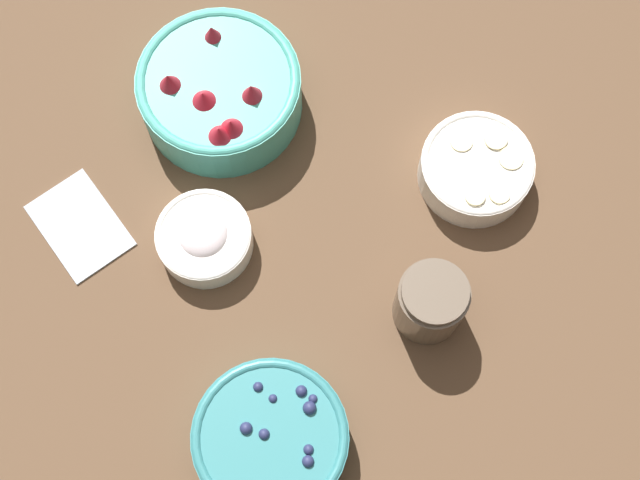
# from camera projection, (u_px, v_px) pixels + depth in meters

# --- Properties ---
(ground_plane) EXTENTS (4.00, 4.00, 0.00)m
(ground_plane) POSITION_uv_depth(u_px,v_px,m) (252.00, 186.00, 1.16)
(ground_plane) COLOR brown
(bowl_strawberries) EXTENTS (0.21, 0.21, 0.10)m
(bowl_strawberries) POSITION_uv_depth(u_px,v_px,m) (220.00, 90.00, 1.15)
(bowl_strawberries) COLOR #47AD9E
(bowl_strawberries) RESTS_ON ground_plane
(bowl_blueberries) EXTENTS (0.18, 0.18, 0.06)m
(bowl_blueberries) POSITION_uv_depth(u_px,v_px,m) (271.00, 439.00, 1.03)
(bowl_blueberries) COLOR teal
(bowl_blueberries) RESTS_ON ground_plane
(bowl_bananas) EXTENTS (0.14, 0.14, 0.05)m
(bowl_bananas) POSITION_uv_depth(u_px,v_px,m) (476.00, 168.00, 1.14)
(bowl_bananas) COLOR white
(bowl_bananas) RESTS_ON ground_plane
(bowl_cream) EXTENTS (0.12, 0.12, 0.05)m
(bowl_cream) POSITION_uv_depth(u_px,v_px,m) (204.00, 238.00, 1.11)
(bowl_cream) COLOR white
(bowl_cream) RESTS_ON ground_plane
(jar_chocolate) EXTENTS (0.09, 0.09, 0.10)m
(jar_chocolate) POSITION_uv_depth(u_px,v_px,m) (430.00, 303.00, 1.06)
(jar_chocolate) COLOR brown
(jar_chocolate) RESTS_ON ground_plane
(napkin) EXTENTS (0.14, 0.10, 0.01)m
(napkin) POSITION_uv_depth(u_px,v_px,m) (80.00, 225.00, 1.14)
(napkin) COLOR #B2BCC6
(napkin) RESTS_ON ground_plane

